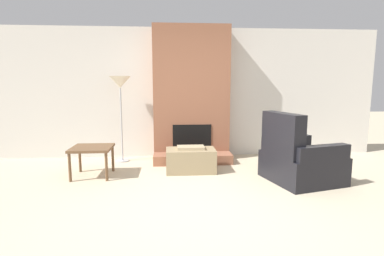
% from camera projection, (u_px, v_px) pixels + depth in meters
% --- Properties ---
extents(ground_plane, '(24.00, 24.00, 0.00)m').
position_uv_depth(ground_plane, '(206.00, 210.00, 3.57)').
color(ground_plane, beige).
extents(wall_back, '(7.77, 0.06, 2.60)m').
position_uv_depth(wall_back, '(190.00, 93.00, 6.13)').
color(wall_back, silver).
rests_on(wall_back, ground_plane).
extents(fireplace, '(1.48, 0.82, 2.60)m').
position_uv_depth(fireplace, '(191.00, 98.00, 5.88)').
color(fireplace, '#935B42').
rests_on(fireplace, ground_plane).
extents(ottoman, '(0.83, 0.48, 0.44)m').
position_uv_depth(ottoman, '(191.00, 160.00, 5.11)').
color(ottoman, '#998460').
rests_on(ottoman, ground_plane).
extents(armchair, '(1.18, 1.18, 1.07)m').
position_uv_depth(armchair, '(297.00, 161.00, 4.58)').
color(armchair, black).
rests_on(armchair, ground_plane).
extents(side_table, '(0.63, 0.60, 0.49)m').
position_uv_depth(side_table, '(92.00, 151.00, 4.82)').
color(side_table, brown).
rests_on(side_table, ground_plane).
extents(floor_lamp_left, '(0.40, 0.40, 1.63)m').
position_uv_depth(floor_lamp_left, '(120.00, 86.00, 5.62)').
color(floor_lamp_left, '#ADADB2').
rests_on(floor_lamp_left, ground_plane).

